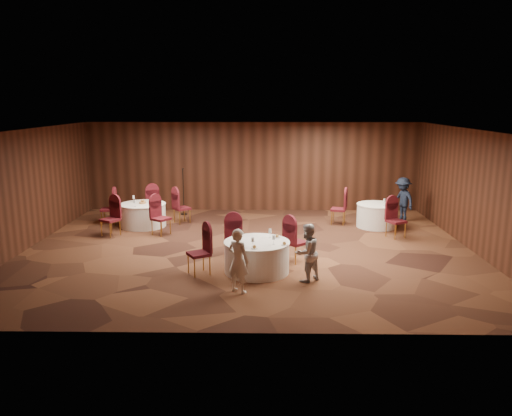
{
  "coord_description": "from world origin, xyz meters",
  "views": [
    {
      "loc": [
        0.43,
        -12.97,
        3.93
      ],
      "look_at": [
        0.2,
        0.2,
        1.1
      ],
      "focal_mm": 35.0,
      "sensor_mm": 36.0,
      "label": 1
    }
  ],
  "objects_px": {
    "woman_a": "(238,261)",
    "man_c": "(403,199)",
    "mic_stand": "(184,201)",
    "table_left": "(143,215)",
    "woman_b": "(307,253)",
    "table_right": "(377,215)",
    "table_main": "(257,257)"
  },
  "relations": [
    {
      "from": "table_left",
      "to": "table_right",
      "type": "bearing_deg",
      "value": 0.43
    },
    {
      "from": "mic_stand",
      "to": "table_main",
      "type": "bearing_deg",
      "value": -66.16
    },
    {
      "from": "table_main",
      "to": "table_left",
      "type": "xyz_separation_m",
      "value": [
        -3.7,
        4.31,
        0.0
      ]
    },
    {
      "from": "table_right",
      "to": "woman_b",
      "type": "bearing_deg",
      "value": -118.05
    },
    {
      "from": "mic_stand",
      "to": "woman_b",
      "type": "bearing_deg",
      "value": -60.23
    },
    {
      "from": "woman_b",
      "to": "man_c",
      "type": "xyz_separation_m",
      "value": [
        3.65,
        5.75,
        0.08
      ]
    },
    {
      "from": "table_main",
      "to": "woman_b",
      "type": "relative_size",
      "value": 1.18
    },
    {
      "from": "table_main",
      "to": "man_c",
      "type": "bearing_deg",
      "value": 47.38
    },
    {
      "from": "table_main",
      "to": "woman_a",
      "type": "height_order",
      "value": "woman_a"
    },
    {
      "from": "table_main",
      "to": "table_left",
      "type": "height_order",
      "value": "same"
    },
    {
      "from": "woman_a",
      "to": "woman_b",
      "type": "distance_m",
      "value": 1.64
    },
    {
      "from": "woman_b",
      "to": "table_left",
      "type": "bearing_deg",
      "value": -84.12
    },
    {
      "from": "table_main",
      "to": "table_right",
      "type": "xyz_separation_m",
      "value": [
        3.75,
        4.37,
        0.0
      ]
    },
    {
      "from": "table_left",
      "to": "woman_b",
      "type": "bearing_deg",
      "value": -45.38
    },
    {
      "from": "mic_stand",
      "to": "man_c",
      "type": "bearing_deg",
      "value": -6.8
    },
    {
      "from": "mic_stand",
      "to": "table_left",
      "type": "bearing_deg",
      "value": -120.09
    },
    {
      "from": "table_left",
      "to": "woman_b",
      "type": "height_order",
      "value": "woman_b"
    },
    {
      "from": "table_left",
      "to": "mic_stand",
      "type": "distance_m",
      "value": 2.03
    },
    {
      "from": "table_left",
      "to": "man_c",
      "type": "distance_m",
      "value": 8.52
    },
    {
      "from": "table_left",
      "to": "woman_b",
      "type": "relative_size",
      "value": 1.11
    },
    {
      "from": "table_main",
      "to": "man_c",
      "type": "distance_m",
      "value": 7.05
    },
    {
      "from": "man_c",
      "to": "table_right",
      "type": "bearing_deg",
      "value": -77.2
    },
    {
      "from": "woman_a",
      "to": "man_c",
      "type": "distance_m",
      "value": 8.24
    },
    {
      "from": "table_right",
      "to": "woman_a",
      "type": "distance_m",
      "value": 6.98
    },
    {
      "from": "table_main",
      "to": "woman_b",
      "type": "height_order",
      "value": "woman_b"
    },
    {
      "from": "table_left",
      "to": "mic_stand",
      "type": "xyz_separation_m",
      "value": [
        1.02,
        1.76,
        0.1
      ]
    },
    {
      "from": "table_left",
      "to": "woman_a",
      "type": "bearing_deg",
      "value": -59.13
    },
    {
      "from": "table_main",
      "to": "woman_a",
      "type": "relative_size",
      "value": 1.12
    },
    {
      "from": "table_left",
      "to": "man_c",
      "type": "bearing_deg",
      "value": 5.87
    },
    {
      "from": "woman_a",
      "to": "mic_stand",
      "type": "bearing_deg",
      "value": -38.45
    },
    {
      "from": "table_main",
      "to": "man_c",
      "type": "height_order",
      "value": "man_c"
    },
    {
      "from": "table_left",
      "to": "woman_a",
      "type": "relative_size",
      "value": 1.05
    }
  ]
}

